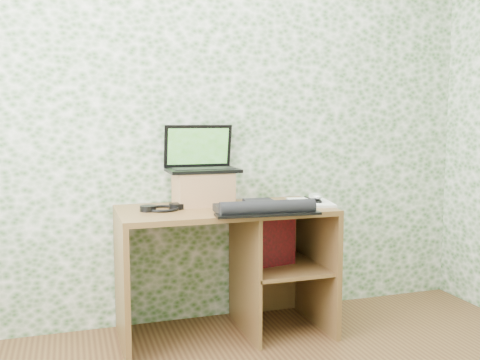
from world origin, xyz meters
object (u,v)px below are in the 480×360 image
object	(u,v)px
laptop	(201,160)
notepad	(311,202)
keyboard	(263,208)
riser	(203,188)
desk	(236,252)

from	to	relation	value
laptop	notepad	size ratio (longest dim) A/B	1.26
keyboard	notepad	distance (m)	0.43
keyboard	riser	bearing A→B (deg)	127.27
desk	riser	xyz separation A→B (m)	(-0.17, 0.12, 0.37)
desk	riser	world-z (taller)	riser
desk	laptop	xyz separation A→B (m)	(-0.17, 0.16, 0.53)
riser	laptop	xyz separation A→B (m)	(0.00, 0.04, 0.16)
riser	laptop	bearing A→B (deg)	90.00
notepad	laptop	bearing A→B (deg)	172.29
laptop	notepad	xyz separation A→B (m)	(0.62, -0.21, -0.25)
desk	laptop	world-z (taller)	laptop
desk	keyboard	size ratio (longest dim) A/B	2.12
riser	keyboard	xyz separation A→B (m)	(0.24, -0.37, -0.07)
riser	notepad	xyz separation A→B (m)	(0.62, -0.16, -0.09)
desk	riser	bearing A→B (deg)	145.56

